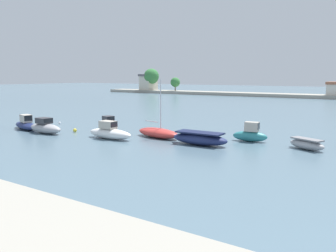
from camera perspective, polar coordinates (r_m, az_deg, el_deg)
moored_boat_1 at (r=44.32m, az=-22.01°, el=0.23°), size 5.63×3.09×1.73m
moored_boat_2 at (r=40.57m, az=-19.26°, el=-0.21°), size 5.02×1.87×1.68m
moored_boat_3 at (r=40.20m, az=-9.72°, el=0.10°), size 3.58×2.18×1.74m
moored_boat_4 at (r=35.36m, az=-9.42°, el=-1.04°), size 5.30×1.51×1.77m
moored_boat_5 at (r=35.65m, az=-1.63°, el=-1.09°), size 5.60×2.86×5.87m
moored_boat_6 at (r=32.03m, az=5.15°, el=-2.04°), size 5.44×2.02×1.18m
moored_boat_7 at (r=34.37m, az=13.19°, el=-1.31°), size 3.40×1.47×1.88m
moored_boat_8 at (r=32.16m, az=21.55°, el=-2.76°), size 3.50×2.44×0.94m
mooring_buoy_0 at (r=52.82m, az=-18.69°, el=1.13°), size 0.28×0.28×0.28m
mooring_buoy_2 at (r=47.68m, az=-17.15°, el=0.48°), size 0.29×0.29×0.29m
mooring_buoy_3 at (r=40.40m, az=-14.84°, el=-0.67°), size 0.41×0.41×0.41m
mooring_buoy_4 at (r=44.59m, az=12.40°, el=0.15°), size 0.30×0.30×0.30m
distant_shoreline at (r=112.07m, az=12.29°, el=5.78°), size 122.55×7.63×8.69m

